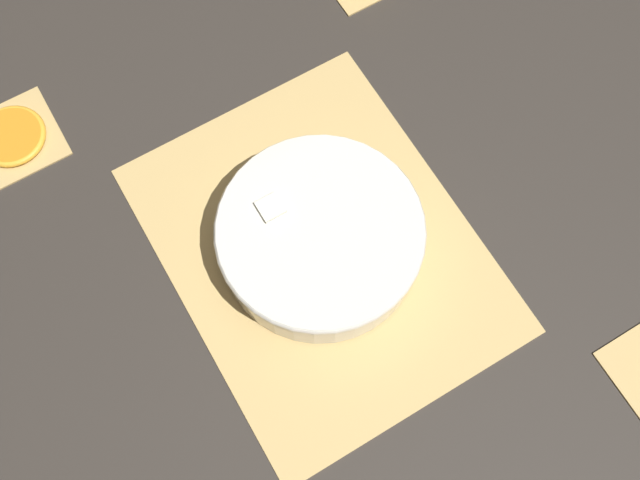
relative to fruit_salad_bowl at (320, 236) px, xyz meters
The scene contains 5 objects.
ground_plane 0.05m from the fruit_salad_bowl, behind, with size 6.00×6.00×0.00m, color #2D2823.
bamboo_mat_center 0.04m from the fruit_salad_bowl, behind, with size 0.48×0.38×0.01m.
coaster_mat_far_right 0.46m from the fruit_salad_bowl, 38.71° to the left, with size 0.12×0.12×0.01m.
fruit_salad_bowl is the anchor object (origin of this frame).
orange_slice_whole 0.46m from the fruit_salad_bowl, 38.71° to the left, with size 0.10×0.10×0.01m.
Camera 1 is at (-0.28, 0.17, 0.93)m, focal length 42.00 mm.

